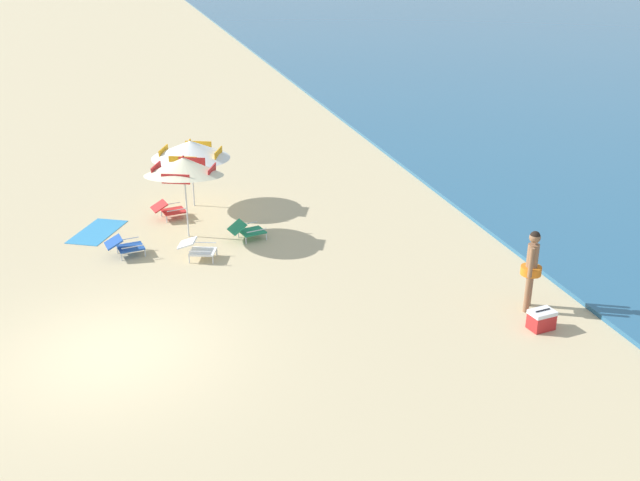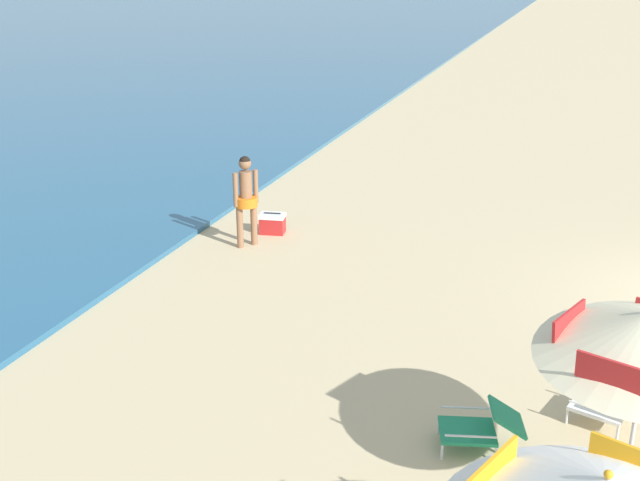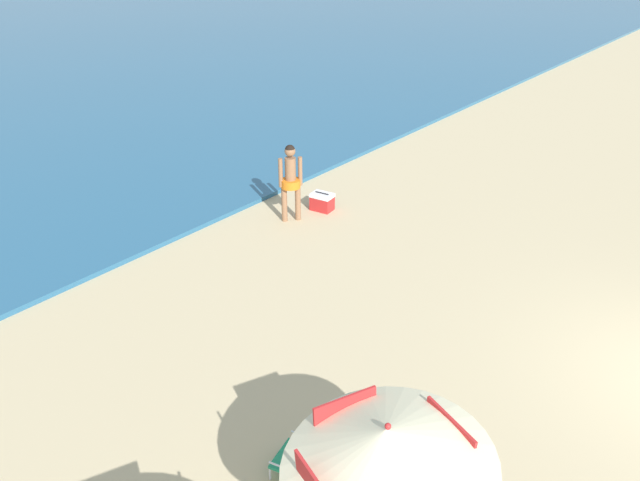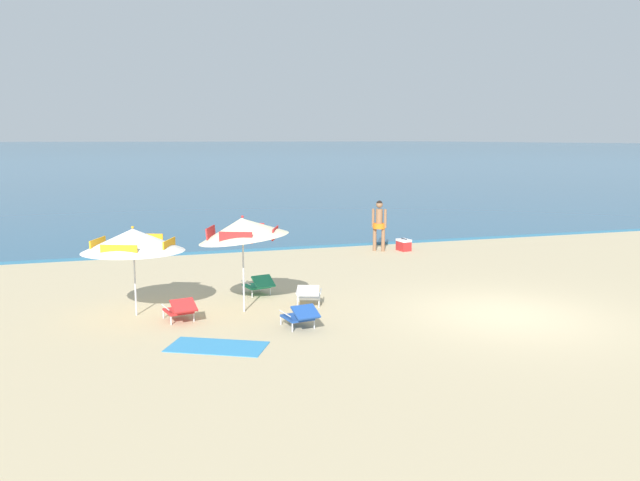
{
  "view_description": "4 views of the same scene",
  "coord_description": "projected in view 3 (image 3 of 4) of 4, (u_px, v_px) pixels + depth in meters",
  "views": [
    {
      "loc": [
        12.68,
        0.45,
        7.34
      ],
      "look_at": [
        -2.36,
        4.69,
        0.8
      ],
      "focal_mm": 41.79,
      "sensor_mm": 36.0,
      "label": 1
    },
    {
      "loc": [
        -12.07,
        2.95,
        4.9
      ],
      "look_at": [
        -2.43,
        6.01,
        1.34
      ],
      "focal_mm": 42.77,
      "sensor_mm": 36.0,
      "label": 2
    },
    {
      "loc": [
        -9.04,
        -0.16,
        6.13
      ],
      "look_at": [
        -1.31,
        6.1,
        0.97
      ],
      "focal_mm": 35.95,
      "sensor_mm": 36.0,
      "label": 3
    },
    {
      "loc": [
        -8.02,
        -11.8,
        3.83
      ],
      "look_at": [
        -2.4,
        5.89,
        0.88
      ],
      "focal_mm": 36.14,
      "sensor_mm": 36.0,
      "label": 4
    }
  ],
  "objects": [
    {
      "name": "beach_umbrella_striped_main",
      "position": [
        387.0,
        448.0,
        5.67
      ],
      "size": [
        2.62,
        2.59,
        2.23
      ],
      "color": "silver",
      "rests_on": "ground"
    },
    {
      "name": "lounge_chair_beside_umbrella",
      "position": [
        311.0,
        461.0,
        7.65
      ],
      "size": [
        0.72,
        0.99,
        0.53
      ],
      "color": "#1E7F56",
      "rests_on": "ground"
    },
    {
      "name": "lounge_chair_spare_folded",
      "position": [
        449.0,
        472.0,
        7.48
      ],
      "size": [
        0.79,
        0.99,
        0.5
      ],
      "color": "white",
      "rests_on": "ground"
    },
    {
      "name": "person_standing_near_shore",
      "position": [
        291.0,
        178.0,
        13.73
      ],
      "size": [
        0.43,
        0.43,
        1.74
      ],
      "color": "#8C6042",
      "rests_on": "ground"
    },
    {
      "name": "cooler_box",
      "position": [
        322.0,
        202.0,
        14.58
      ],
      "size": [
        0.42,
        0.54,
        0.43
      ],
      "color": "red",
      "rests_on": "ground"
    }
  ]
}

